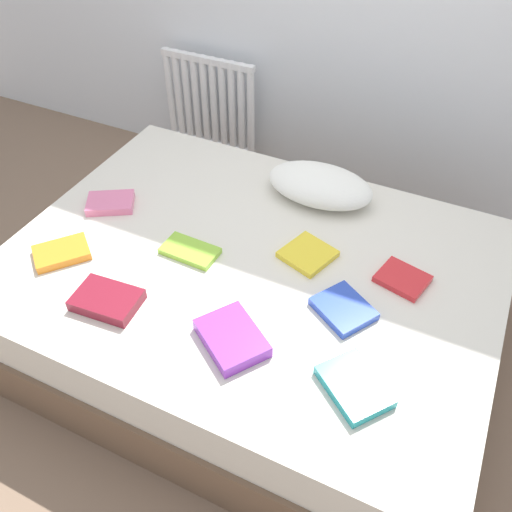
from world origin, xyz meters
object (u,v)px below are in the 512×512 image
at_px(radiator, 210,104).
at_px(textbook_pink, 111,203).
at_px(bed, 251,302).
at_px(textbook_lime, 190,251).
at_px(textbook_purple, 232,338).
at_px(textbook_maroon, 107,300).
at_px(textbook_red, 403,279).
at_px(textbook_teal, 354,386).
at_px(textbook_blue, 343,309).
at_px(textbook_yellow, 308,254).
at_px(pillow, 320,185).
at_px(textbook_orange, 62,253).

height_order(radiator, textbook_pink, radiator).
bearing_deg(bed, textbook_lime, -163.75).
distance_m(textbook_purple, textbook_pink, 0.96).
distance_m(textbook_purple, textbook_maroon, 0.50).
distance_m(textbook_red, textbook_lime, 0.86).
height_order(bed, textbook_red, textbook_red).
xyz_separation_m(bed, textbook_teal, (0.57, -0.40, 0.27)).
bearing_deg(textbook_pink, bed, -33.94).
distance_m(textbook_maroon, textbook_pink, 0.60).
bearing_deg(radiator, textbook_purple, -58.21).
bearing_deg(textbook_pink, textbook_blue, -37.56).
bearing_deg(textbook_teal, textbook_red, 125.93).
relative_size(textbook_yellow, textbook_pink, 0.92).
height_order(radiator, pillow, radiator).
xyz_separation_m(textbook_maroon, textbook_yellow, (0.58, 0.56, -0.01)).
height_order(textbook_red, textbook_blue, textbook_blue).
bearing_deg(textbook_lime, bed, 17.99).
relative_size(textbook_pink, textbook_teal, 0.89).
bearing_deg(textbook_blue, textbook_orange, -137.78).
xyz_separation_m(textbook_red, textbook_teal, (-0.02, -0.55, 0.01)).
height_order(textbook_maroon, textbook_pink, textbook_maroon).
bearing_deg(pillow, textbook_blue, -61.88).
bearing_deg(radiator, textbook_lime, -63.77).
height_order(bed, radiator, radiator).
height_order(textbook_orange, textbook_teal, textbook_teal).
bearing_deg(textbook_lime, pillow, 61.41).
distance_m(textbook_maroon, textbook_teal, 0.94).
height_order(radiator, textbook_red, radiator).
height_order(pillow, textbook_teal, pillow).
bearing_deg(textbook_maroon, textbook_orange, 153.19).
relative_size(textbook_purple, textbook_blue, 1.21).
relative_size(bed, textbook_red, 10.88).
bearing_deg(radiator, textbook_yellow, -45.29).
bearing_deg(textbook_lime, textbook_maroon, -107.86).
bearing_deg(textbook_teal, bed, -177.52).
height_order(textbook_purple, textbook_teal, textbook_purple).
bearing_deg(radiator, textbook_teal, -48.10).
bearing_deg(textbook_blue, textbook_red, 89.57).
bearing_deg(textbook_maroon, pillow, 58.85).
bearing_deg(bed, textbook_purple, -72.82).
bearing_deg(textbook_lime, textbook_pink, 168.44).
height_order(textbook_purple, textbook_red, textbook_purple).
relative_size(textbook_red, textbook_blue, 0.91).
relative_size(textbook_red, textbook_maroon, 0.76).
bearing_deg(textbook_orange, textbook_blue, -39.54).
bearing_deg(textbook_pink, textbook_red, -25.87).
bearing_deg(textbook_orange, pillow, -4.43).
bearing_deg(textbook_red, textbook_orange, -146.78).
height_order(textbook_maroon, textbook_teal, textbook_maroon).
xyz_separation_m(textbook_lime, textbook_pink, (-0.49, 0.11, 0.01)).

